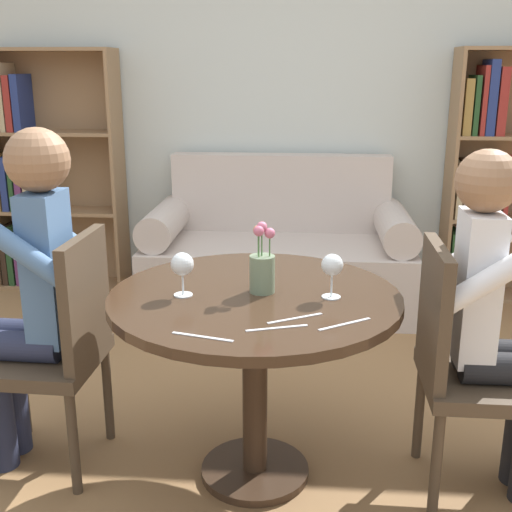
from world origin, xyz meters
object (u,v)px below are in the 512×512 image
chair_right (465,361)px  wine_glass_left (182,266)px  bookshelf_right (497,181)px  bookshelf_left (41,177)px  couch (278,256)px  chair_left (58,343)px  wine_glass_right (332,267)px  person_right (497,320)px  flower_vase (262,267)px  person_left (31,290)px

chair_right → wine_glass_left: bearing=91.8°
bookshelf_right → bookshelf_left: bearing=180.0°
couch → chair_right: couch is taller
chair_left → wine_glass_right: 1.04m
person_right → wine_glass_left: 1.07m
wine_glass_right → flower_vase: bearing=171.3°
bookshelf_left → bookshelf_right: same height
chair_left → person_right: (1.53, -0.04, 0.16)m
chair_left → chair_right: size_ratio=1.00×
person_left → person_right: size_ratio=1.04×
bookshelf_left → wine_glass_left: bookshelf_left is taller
bookshelf_right → wine_glass_left: size_ratio=10.46×
person_right → person_left: bearing=89.0°
chair_left → couch: bearing=160.1°
bookshelf_right → person_left: bookshelf_right is taller
chair_left → person_left: size_ratio=0.71×
couch → chair_right: size_ratio=1.82×
bookshelf_right → chair_left: bearing=-135.4°
wine_glass_left → person_left: bearing=173.5°
chair_right → chair_left: bearing=89.0°
chair_right → wine_glass_right: (-0.46, -0.00, 0.33)m
couch → person_right: person_right is taller
flower_vase → person_left: bearing=179.5°
chair_right → person_left: bearing=88.9°
bookshelf_left → flower_vase: size_ratio=6.35×
bookshelf_left → chair_left: (0.89, -2.07, -0.26)m
bookshelf_left → wine_glass_right: size_ratio=10.40×
bookshelf_left → person_left: bookshelf_left is taller
person_right → bookshelf_left: bearing=49.5°
chair_left → person_right: 1.54m
chair_right → person_right: person_right is taller
person_right → wine_glass_left: size_ratio=8.06×
bookshelf_left → wine_glass_left: (1.37, -2.13, 0.07)m
bookshelf_right → person_right: bookshelf_right is taller
chair_left → wine_glass_left: 0.58m
bookshelf_right → wine_glass_left: bookshelf_right is taller
person_right → wine_glass_right: size_ratio=8.01×
bookshelf_left → wine_glass_right: (1.88, -2.11, 0.07)m
person_left → chair_right: bearing=90.4°
chair_left → chair_right: (1.44, -0.04, 0.00)m
wine_glass_right → person_left: bearing=177.7°
couch → flower_vase: bearing=-89.3°
chair_right → person_right: 0.18m
couch → person_right: (0.81, -1.84, 0.34)m
chair_left → wine_glass_right: size_ratio=5.92×
wine_glass_right → flower_vase: size_ratio=0.61×
bookshelf_left → person_left: (0.81, -2.07, -0.06)m
wine_glass_left → wine_glass_right: same height
bookshelf_left → person_right: bearing=-41.0°
chair_right → wine_glass_left: chair_right is taller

